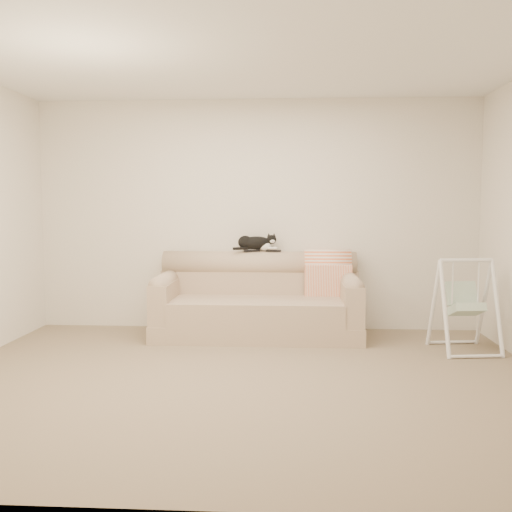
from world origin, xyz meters
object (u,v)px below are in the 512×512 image
Objects in this scene: baby_swing at (465,305)px; tuxedo_cat at (256,243)px; remote_a at (252,250)px; sofa at (258,303)px; remote_b at (273,251)px.

tuxedo_cat is at bearing 158.95° from baby_swing.
tuxedo_cat is 2.28m from baby_swing.
baby_swing is at bearing -20.31° from remote_a.
sofa is 4.41× the size of tuxedo_cat.
remote_b is 0.19× the size of baby_swing.
remote_a is 0.37× the size of tuxedo_cat.
tuxedo_cat is 0.55× the size of baby_swing.
remote_a is at bearing 159.69° from baby_swing.
remote_a reaches higher than sofa.
sofa is 2.42× the size of baby_swing.
baby_swing is (2.07, -0.80, -0.54)m from tuxedo_cat.
sofa is at bearing -124.43° from remote_b.
tuxedo_cat is (-0.20, 0.01, 0.09)m from remote_b.
remote_a is at bearing -178.75° from remote_b.
remote_b is 0.35× the size of tuxedo_cat.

